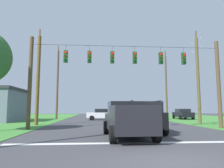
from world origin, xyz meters
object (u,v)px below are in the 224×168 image
utility_pole_mid_right (198,78)px  utility_pole_far_right (166,85)px  suv_black (142,116)px  distant_car_crossing_white (103,114)px  utility_pole_mid_left (38,77)px  distant_car_oncoming (183,114)px  overhead_signal_span (127,76)px  utility_pole_far_left (57,83)px  pickup_truck (127,119)px

utility_pole_mid_right → utility_pole_far_right: utility_pole_far_right is taller
suv_black → distant_car_crossing_white: size_ratio=1.11×
utility_pole_mid_left → distant_car_crossing_white: bearing=54.1°
suv_black → utility_pole_mid_right: size_ratio=0.51×
distant_car_crossing_white → distant_car_oncoming: bearing=5.6°
overhead_signal_span → utility_pole_mid_left: (-7.94, 4.02, 0.38)m
overhead_signal_span → suv_black: size_ratio=3.17×
overhead_signal_span → utility_pole_mid_left: 8.91m
distant_car_crossing_white → utility_pole_far_right: size_ratio=0.42×
utility_pole_mid_left → utility_pole_far_left: 11.95m
distant_car_oncoming → utility_pole_far_left: utility_pole_far_left is taller
overhead_signal_span → suv_black: (0.63, -2.54, -3.06)m
distant_car_crossing_white → utility_pole_mid_left: size_ratio=0.47×
suv_black → utility_pole_mid_left: (-8.57, 6.55, 3.44)m
pickup_truck → distant_car_oncoming: bearing=59.7°
overhead_signal_span → utility_pole_mid_right: 8.59m
distant_car_crossing_white → distant_car_oncoming: 11.89m
utility_pole_far_right → utility_pole_far_left: bearing=174.5°
pickup_truck → distant_car_crossing_white: 17.76m
pickup_truck → utility_pole_mid_left: (-7.22, 8.82, 3.53)m
utility_pole_far_right → utility_pole_mid_right: bearing=-91.8°
utility_pole_mid_right → utility_pole_far_left: (-15.98, 12.18, 0.75)m
utility_pole_far_right → utility_pole_mid_left: bearing=-147.1°
pickup_truck → distant_car_oncoming: size_ratio=1.25×
distant_car_oncoming → distant_car_crossing_white: bearing=-174.4°
distant_car_crossing_white → utility_pole_mid_right: (9.20, -9.18, 3.84)m
distant_car_crossing_white → utility_pole_far_right: bearing=8.4°
distant_car_crossing_white → utility_pole_mid_right: 13.55m
pickup_truck → utility_pole_mid_right: (8.43, 8.56, 3.66)m
suv_black → distant_car_oncoming: (9.71, 16.64, -0.27)m
pickup_truck → utility_pole_far_right: (8.77, 19.15, 4.04)m
pickup_truck → distant_car_crossing_white: size_ratio=1.25×
utility_pole_mid_right → distant_car_crossing_white: bearing=135.1°
pickup_truck → utility_pole_far_left: bearing=110.0°
pickup_truck → utility_pole_mid_right: bearing=45.4°
utility_pole_far_right → distant_car_crossing_white: bearing=-171.6°
suv_black → utility_pole_far_right: (7.42, 16.88, 3.94)m
distant_car_oncoming → overhead_signal_span: bearing=-126.3°
distant_car_crossing_white → utility_pole_mid_right: size_ratio=0.46×
overhead_signal_span → pickup_truck: bearing=-98.5°
overhead_signal_span → suv_black: overhead_signal_span is taller
utility_pole_far_right → utility_pole_mid_left: 19.04m
distant_car_oncoming → utility_pole_far_right: 4.80m
suv_black → utility_pole_far_left: 20.95m
suv_black → distant_car_oncoming: size_ratio=1.10×
pickup_truck → distant_car_oncoming: (11.06, 18.91, -0.18)m
pickup_truck → utility_pole_mid_left: bearing=129.3°
utility_pole_far_left → pickup_truck: bearing=-70.0°
distant_car_oncoming → pickup_truck: bearing=-120.3°
overhead_signal_span → pickup_truck: overhead_signal_span is taller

